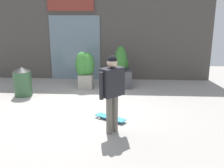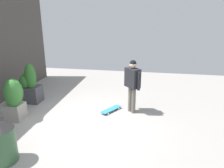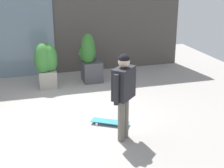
{
  "view_description": "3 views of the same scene",
  "coord_description": "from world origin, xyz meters",
  "px_view_note": "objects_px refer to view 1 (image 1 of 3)",
  "views": [
    {
      "loc": [
        1.29,
        -6.39,
        2.52
      ],
      "look_at": [
        0.95,
        -0.57,
        0.9
      ],
      "focal_mm": 42.58,
      "sensor_mm": 36.0,
      "label": 1
    },
    {
      "loc": [
        -5.15,
        -1.67,
        2.91
      ],
      "look_at": [
        0.95,
        -0.57,
        0.9
      ],
      "focal_mm": 34.07,
      "sensor_mm": 36.0,
      "label": 2
    },
    {
      "loc": [
        -0.77,
        -6.5,
        3.07
      ],
      "look_at": [
        0.95,
        -0.57,
        0.9
      ],
      "focal_mm": 52.97,
      "sensor_mm": 36.0,
      "label": 3
    }
  ],
  "objects_px": {
    "skateboarder": "(112,86)",
    "trash_bin": "(23,81)",
    "skateboard": "(110,118)",
    "planter_box_right": "(122,69)",
    "planter_box_left": "(86,68)"
  },
  "relations": [
    {
      "from": "planter_box_left",
      "to": "planter_box_right",
      "type": "xyz_separation_m",
      "value": [
        1.21,
        0.2,
        -0.06
      ]
    },
    {
      "from": "planter_box_right",
      "to": "trash_bin",
      "type": "bearing_deg",
      "value": -159.6
    },
    {
      "from": "skateboard",
      "to": "trash_bin",
      "type": "xyz_separation_m",
      "value": [
        -2.78,
        1.74,
        0.38
      ]
    },
    {
      "from": "planter_box_right",
      "to": "trash_bin",
      "type": "relative_size",
      "value": 1.58
    },
    {
      "from": "skateboarder",
      "to": "skateboard",
      "type": "relative_size",
      "value": 2.12
    },
    {
      "from": "planter_box_right",
      "to": "skateboard",
      "type": "bearing_deg",
      "value": -94.29
    },
    {
      "from": "skateboard",
      "to": "trash_bin",
      "type": "height_order",
      "value": "trash_bin"
    },
    {
      "from": "planter_box_left",
      "to": "trash_bin",
      "type": "bearing_deg",
      "value": -153.01
    },
    {
      "from": "planter_box_right",
      "to": "skateboarder",
      "type": "bearing_deg",
      "value": -92.25
    },
    {
      "from": "skateboarder",
      "to": "planter_box_left",
      "type": "xyz_separation_m",
      "value": [
        -1.07,
        3.29,
        -0.33
      ]
    },
    {
      "from": "skateboarder",
      "to": "trash_bin",
      "type": "height_order",
      "value": "skateboarder"
    },
    {
      "from": "skateboard",
      "to": "planter_box_right",
      "type": "distance_m",
      "value": 2.92
    },
    {
      "from": "skateboard",
      "to": "trash_bin",
      "type": "bearing_deg",
      "value": -0.27
    },
    {
      "from": "skateboarder",
      "to": "planter_box_right",
      "type": "distance_m",
      "value": 3.52
    },
    {
      "from": "trash_bin",
      "to": "skateboarder",
      "type": "bearing_deg",
      "value": -39.85
    }
  ]
}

